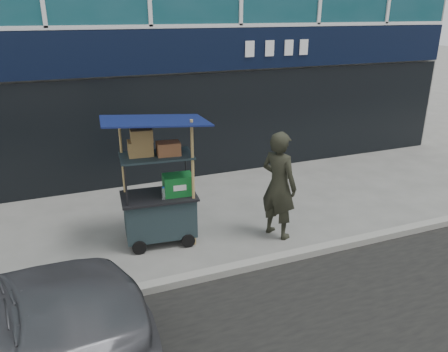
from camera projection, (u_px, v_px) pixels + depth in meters
name	position (u px, v px, depth m)	size (l,w,h in m)	color
ground	(221.00, 267.00, 6.73)	(80.00, 80.00, 0.00)	#61615C
curb	(226.00, 271.00, 6.53)	(80.00, 0.18, 0.12)	gray
vendor_cart	(160.00, 199.00, 7.24)	(1.73, 1.30, 2.20)	#18252A
vendor_man	(279.00, 185.00, 7.38)	(0.69, 0.45, 1.88)	black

